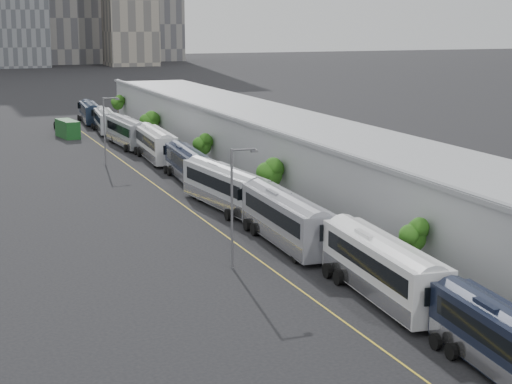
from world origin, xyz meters
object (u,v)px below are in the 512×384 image
bus_1 (509,351)px  bus_5 (187,166)px  bus_8 (105,123)px  bus_7 (127,134)px  bus_9 (90,114)px  bus_4 (224,190)px  bus_3 (286,224)px  street_lamp_near (234,200)px  bus_2 (382,273)px  bus_6 (156,147)px  street_lamp_far (106,126)px  suv (65,125)px  shipping_container (68,129)px

bus_1 → bus_5: (0.14, 57.37, 0.01)m
bus_5 → bus_8: size_ratio=1.01×
bus_7 → bus_9: (-0.08, 29.11, -0.20)m
bus_4 → bus_9: bearing=84.3°
bus_3 → bus_4: (-0.28, 14.49, -0.02)m
bus_3 → bus_7: 56.67m
street_lamp_near → bus_9: bearing=86.4°
bus_4 → bus_8: 58.27m
bus_2 → bus_3: size_ratio=0.99×
bus_2 → street_lamp_near: bearing=127.7°
bus_8 → bus_6: bearing=-82.8°
street_lamp_near → street_lamp_far: bearing=90.1°
bus_3 → suv: 77.80m
bus_4 → bus_5: 15.02m
bus_4 → street_lamp_near: (-5.73, -19.11, 3.35)m
bus_1 → bus_9: (-0.67, 113.66, -0.02)m
bus_2 → bus_5: bearing=94.2°
bus_5 → bus_7: 27.18m
bus_9 → street_lamp_far: 44.22m
bus_6 → bus_9: (-0.89, 41.97, -0.20)m
bus_2 → bus_1: bearing=-87.3°
bus_4 → bus_8: bus_4 is taller
street_lamp_far → suv: (0.29, 35.53, -3.99)m
bus_7 → street_lamp_far: 16.02m
bus_2 → bus_7: bus_2 is taller
bus_9 → shipping_container: bus_9 is taller
bus_6 → bus_7: (-0.81, 12.85, -0.00)m
bus_2 → bus_9: bus_2 is taller
street_lamp_far → bus_7: bearing=68.5°
bus_3 → bus_5: bearing=91.0°
bus_8 → street_lamp_near: bearing=-88.7°
bus_2 → street_lamp_near: street_lamp_near is taller
bus_5 → street_lamp_far: street_lamp_far is taller
bus_1 → bus_6: 71.69m
bus_2 → bus_4: bearing=95.7°
bus_1 → street_lamp_near: (-6.30, 23.25, 3.54)m
bus_6 → shipping_container: bus_6 is taller
bus_5 → bus_9: bearing=94.7°
bus_4 → bus_6: (0.80, 29.32, -0.00)m
shipping_container → suv: size_ratio=1.00×
street_lamp_far → bus_9: bearing=82.6°
bus_7 → street_lamp_near: bearing=-97.5°
bus_8 → shipping_container: (-6.43, -3.84, -0.18)m
bus_1 → bus_8: bearing=95.3°
bus_8 → street_lamp_near: street_lamp_near is taller
bus_3 → street_lamp_near: street_lamp_near is taller
bus_4 → bus_9: (-0.09, 71.29, -0.20)m
suv → bus_4: bearing=-87.8°
suv → street_lamp_near: bearing=-93.0°
bus_3 → shipping_container: size_ratio=2.29×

